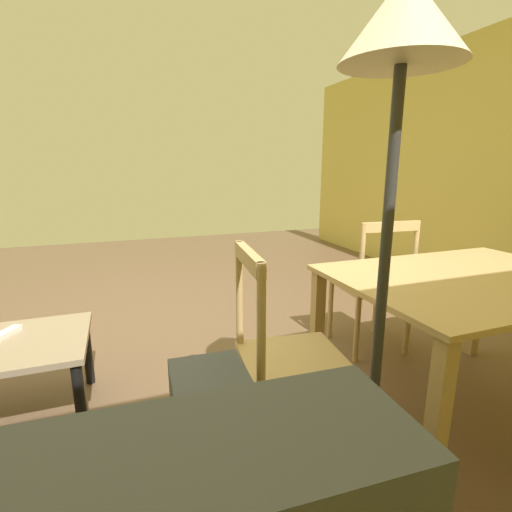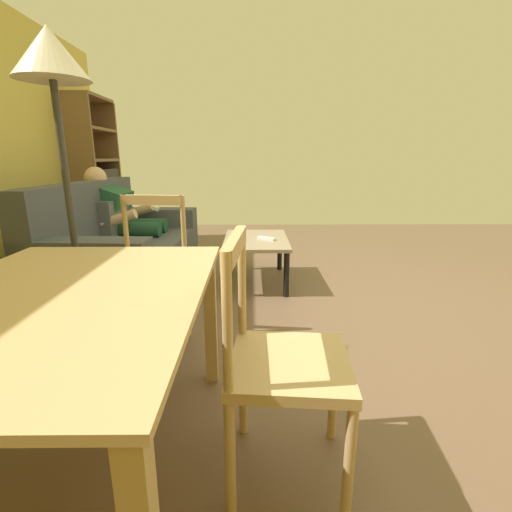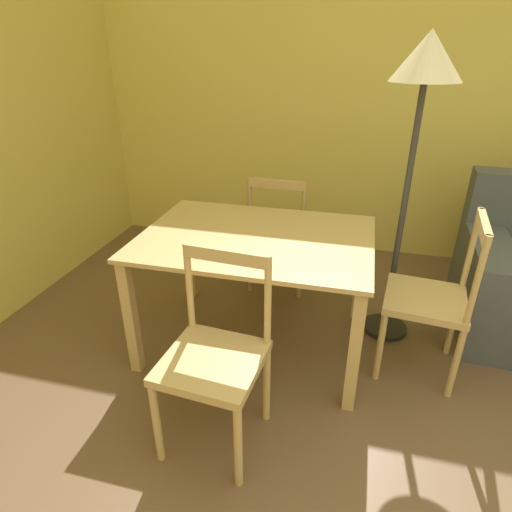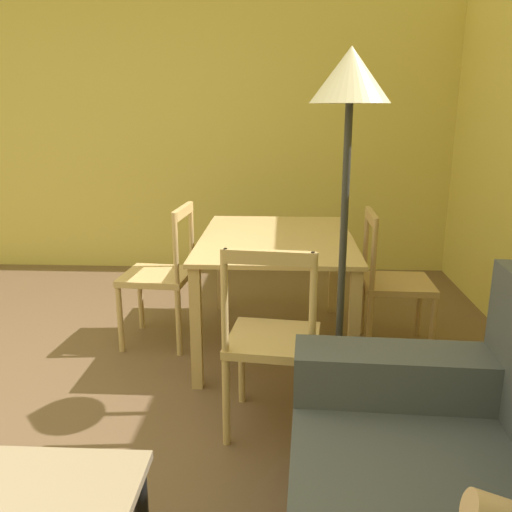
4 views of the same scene
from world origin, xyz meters
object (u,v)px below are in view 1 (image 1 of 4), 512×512
dining_chair_by_doorway (372,285)px  floor_lamp (400,79)px  dining_chair_facing_couch (287,361)px  tv_remote (5,333)px  dining_table (470,296)px

dining_chair_by_doorway → floor_lamp: size_ratio=0.52×
dining_chair_facing_couch → floor_lamp: (-0.18, 0.33, 1.03)m
dining_chair_by_doorway → floor_lamp: (0.79, 1.07, 1.03)m
tv_remote → dining_table: dining_table is taller
dining_table → dining_chair_by_doorway: dining_chair_by_doorway is taller
dining_table → dining_chair_by_doorway: 0.76m
tv_remote → dining_chair_facing_couch: dining_chair_facing_couch is taller
dining_table → tv_remote: bearing=-19.6°
dining_table → dining_chair_by_doorway: (0.00, -0.75, -0.17)m
tv_remote → dining_chair_by_doorway: size_ratio=0.19×
dining_chair_facing_couch → floor_lamp: floor_lamp is taller
dining_chair_facing_couch → dining_table: bearing=179.8°
dining_table → floor_lamp: floor_lamp is taller
tv_remote → dining_table: bearing=10.4°
tv_remote → floor_lamp: (-1.37, 1.09, 1.05)m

